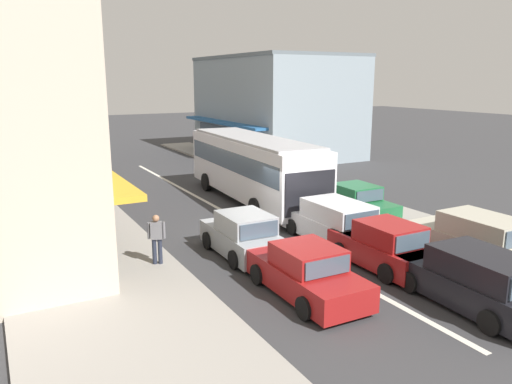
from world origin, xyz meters
TOP-DOWN VIEW (x-y plane):
  - ground_plane at (0.00, 0.00)m, footprint 140.00×140.00m
  - lane_centre_line at (0.00, 4.00)m, footprint 0.20×28.00m
  - sidewalk_left at (-6.80, 6.00)m, footprint 5.20×44.00m
  - kerb_right at (6.20, 6.00)m, footprint 2.80×44.00m
  - building_right_far at (11.48, 18.82)m, footprint 9.51×13.77m
  - city_bus at (2.05, 4.95)m, footprint 3.19×10.98m
  - sedan_behind_bus_mid at (-1.82, -5.44)m, footprint 1.93×4.22m
  - wagon_adjacent_lane_trail at (1.69, -8.21)m, footprint 2.07×4.57m
  - hatchback_queue_gap_filler at (1.57, -4.88)m, footprint 1.83×3.70m
  - hatchback_queue_far_back at (-1.90, -1.68)m, footprint 1.86×3.72m
  - wagon_adjacent_lane_lead at (1.75, -1.99)m, footprint 1.96×4.51m
  - parked_wagon_kerb_front at (4.77, -5.82)m, footprint 1.95×4.51m
  - parked_sedan_kerb_second at (4.66, 0.33)m, footprint 1.97×4.24m
  - parked_sedan_kerb_third at (4.66, 6.12)m, footprint 1.97×4.24m
  - parked_sedan_kerb_rear at (4.67, 11.89)m, footprint 1.92×4.21m
  - traffic_light_downstreet at (-4.00, 19.86)m, footprint 0.33×0.24m
  - pedestrian_with_handbag_near at (-4.79, 7.65)m, footprint 0.42×0.65m
  - pedestrian_browsing_midblock at (-4.65, 8.82)m, footprint 0.54×0.33m
  - pedestrian_far_walker at (-4.85, -1.42)m, footprint 0.54×0.33m

SIDE VIEW (x-z plane):
  - ground_plane at x=0.00m, z-range 0.00..0.00m
  - lane_centre_line at x=0.00m, z-range 0.00..0.01m
  - kerb_right at x=6.20m, z-range 0.00..0.12m
  - sidewalk_left at x=-6.80m, z-range 0.00..0.14m
  - sedan_behind_bus_mid at x=-1.82m, z-range -0.07..1.40m
  - parked_sedan_kerb_second at x=4.66m, z-range -0.07..1.40m
  - parked_sedan_kerb_third at x=4.66m, z-range -0.07..1.40m
  - parked_sedan_kerb_rear at x=4.67m, z-range -0.07..1.40m
  - hatchback_queue_gap_filler at x=1.57m, z-range -0.06..1.48m
  - hatchback_queue_far_back at x=-1.90m, z-range -0.06..1.48m
  - wagon_adjacent_lane_trail at x=1.69m, z-range -0.04..1.53m
  - wagon_adjacent_lane_lead at x=1.75m, z-range -0.04..1.53m
  - parked_wagon_kerb_front at x=4.77m, z-range -0.04..1.53m
  - pedestrian_browsing_midblock at x=-4.65m, z-range 0.25..1.88m
  - pedestrian_far_walker at x=-4.85m, z-range 0.25..1.88m
  - pedestrian_with_handbag_near at x=-4.79m, z-range 0.25..1.88m
  - city_bus at x=2.05m, z-range 0.27..3.49m
  - traffic_light_downstreet at x=-4.00m, z-range 0.75..4.95m
  - building_right_far at x=11.48m, z-range 0.00..7.75m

